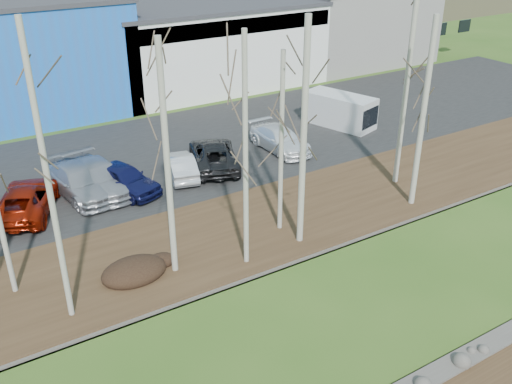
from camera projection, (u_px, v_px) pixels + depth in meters
river at (312, 327)px, 20.93m from camera, size 80.00×8.00×0.90m
far_bank_rocks at (253, 272)px, 24.05m from camera, size 80.00×0.80×0.46m
far_bank at (217, 238)px, 26.44m from camera, size 80.00×7.00×0.15m
parking_lot at (134, 161)px, 34.42m from camera, size 80.00×14.00×0.14m
building_white at (203, 42)px, 49.23m from camera, size 18.36×12.24×6.80m
building_grey at (346, 22)px, 56.71m from camera, size 14.28×12.24×7.30m
dirt_mound at (134, 271)px, 23.43m from camera, size 2.76×1.95×0.54m
birch_3 at (48, 183)px, 18.94m from camera, size 0.21×0.21×10.86m
birch_4 at (167, 164)px, 21.83m from camera, size 0.25×0.25×9.69m
birch_5 at (281, 145)px, 25.28m from camera, size 0.21×0.21×8.43m
birch_6 at (245, 156)px, 22.39m from camera, size 0.21×0.21×9.81m
birch_7 at (304, 137)px, 23.90m from camera, size 0.28×0.28×10.04m
birch_8 at (423, 115)px, 27.33m from camera, size 0.28×0.28×9.44m
birch_9 at (407, 79)px, 29.17m from camera, size 0.28×0.28×11.55m
car_2 at (26, 199)px, 28.16m from camera, size 4.57×5.91×1.49m
car_3 at (100, 177)px, 30.36m from camera, size 3.01×5.72×1.58m
car_4 at (123, 179)px, 30.23m from camera, size 3.34×4.95×1.56m
car_5 at (181, 166)px, 32.03m from camera, size 2.40×4.28×1.34m
car_6 at (214, 155)px, 33.22m from camera, size 4.34×6.04×1.53m
car_7 at (280, 139)px, 35.56m from camera, size 2.05×4.97×1.44m
car_8 at (80, 182)px, 29.86m from camera, size 3.01×5.72×1.58m
van_white at (342, 111)px, 39.40m from camera, size 3.41×5.34×2.17m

